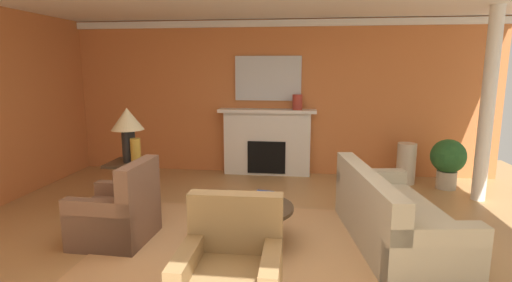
% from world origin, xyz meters
% --- Properties ---
extents(ground_plane, '(9.76, 9.76, 0.00)m').
position_xyz_m(ground_plane, '(0.00, 0.00, 0.00)').
color(ground_plane, tan).
extents(wall_fireplace, '(8.11, 0.12, 2.85)m').
position_xyz_m(wall_fireplace, '(0.00, 3.33, 1.43)').
color(wall_fireplace, '#CC723D').
rests_on(wall_fireplace, ground_plane).
extents(crown_moulding, '(8.11, 0.08, 0.12)m').
position_xyz_m(crown_moulding, '(0.00, 3.25, 2.77)').
color(crown_moulding, white).
extents(area_rug, '(3.36, 2.38, 0.01)m').
position_xyz_m(area_rug, '(0.01, 0.09, 0.01)').
color(area_rug, tan).
rests_on(area_rug, ground_plane).
extents(fireplace, '(1.80, 0.35, 1.23)m').
position_xyz_m(fireplace, '(-0.08, 3.12, 0.58)').
color(fireplace, white).
rests_on(fireplace, ground_plane).
extents(mantel_mirror, '(1.22, 0.04, 0.81)m').
position_xyz_m(mantel_mirror, '(-0.08, 3.24, 1.79)').
color(mantel_mirror, silver).
extents(sofa, '(1.19, 2.21, 0.85)m').
position_xyz_m(sofa, '(1.61, 0.28, 0.30)').
color(sofa, '#BCB299').
rests_on(sofa, ground_plane).
extents(armchair_near_window, '(0.83, 0.83, 0.95)m').
position_xyz_m(armchair_near_window, '(-1.50, -0.03, 0.31)').
color(armchair_near_window, brown).
rests_on(armchair_near_window, ground_plane).
extents(armchair_facing_fireplace, '(0.81, 0.81, 0.95)m').
position_xyz_m(armchair_facing_fireplace, '(0.06, -1.27, 0.31)').
color(armchair_facing_fireplace, '#9E7A4C').
rests_on(armchair_facing_fireplace, ground_plane).
extents(coffee_table, '(1.00, 1.00, 0.45)m').
position_xyz_m(coffee_table, '(0.01, 0.09, 0.34)').
color(coffee_table, '#3D2D1E').
rests_on(coffee_table, ground_plane).
extents(side_table, '(0.56, 0.56, 0.70)m').
position_xyz_m(side_table, '(-1.79, 0.96, 0.40)').
color(side_table, '#3D2D1E').
rests_on(side_table, ground_plane).
extents(table_lamp, '(0.44, 0.44, 0.75)m').
position_xyz_m(table_lamp, '(-1.79, 0.96, 1.22)').
color(table_lamp, black).
rests_on(table_lamp, side_table).
extents(vase_tall_corner, '(0.32, 0.32, 0.71)m').
position_xyz_m(vase_tall_corner, '(2.37, 2.82, 0.35)').
color(vase_tall_corner, beige).
rests_on(vase_tall_corner, ground_plane).
extents(vase_on_side_table, '(0.13, 0.13, 0.35)m').
position_xyz_m(vase_on_side_table, '(-1.64, 0.84, 0.88)').
color(vase_on_side_table, '#B7892D').
rests_on(vase_on_side_table, side_table).
extents(vase_mantel_right, '(0.18, 0.18, 0.28)m').
position_xyz_m(vase_mantel_right, '(0.47, 3.07, 1.37)').
color(vase_mantel_right, '#9E3328').
rests_on(vase_mantel_right, fireplace).
extents(book_red_cover, '(0.27, 0.20, 0.04)m').
position_xyz_m(book_red_cover, '(0.05, 0.15, 0.47)').
color(book_red_cover, navy).
rests_on(book_red_cover, coffee_table).
extents(book_art_folio, '(0.21, 0.18, 0.05)m').
position_xyz_m(book_art_folio, '(-0.04, 0.04, 0.51)').
color(book_art_folio, maroon).
rests_on(book_art_folio, coffee_table).
extents(book_small_novel, '(0.23, 0.20, 0.04)m').
position_xyz_m(book_small_novel, '(0.17, 0.21, 0.56)').
color(book_small_novel, navy).
rests_on(book_small_novel, coffee_table).
extents(potted_plant, '(0.56, 0.56, 0.83)m').
position_xyz_m(potted_plant, '(2.97, 2.58, 0.49)').
color(potted_plant, '#BCB29E').
rests_on(potted_plant, ground_plane).
extents(column_white, '(0.20, 0.20, 2.85)m').
position_xyz_m(column_white, '(3.26, 2.05, 1.43)').
color(column_white, white).
rests_on(column_white, ground_plane).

